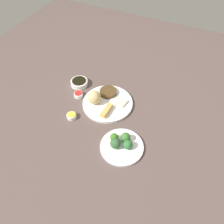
% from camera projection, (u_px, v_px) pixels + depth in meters
% --- Properties ---
extents(tabletop, '(2.20, 2.20, 0.02)m').
position_uv_depth(tabletop, '(110.00, 109.00, 1.33)').
color(tabletop, brown).
rests_on(tabletop, ground).
extents(main_plate, '(0.29, 0.29, 0.02)m').
position_uv_depth(main_plate, '(108.00, 103.00, 1.33)').
color(main_plate, white).
rests_on(main_plate, tabletop).
extents(rice_scoop, '(0.08, 0.08, 0.08)m').
position_uv_depth(rice_scoop, '(94.00, 97.00, 1.30)').
color(rice_scoop, tan).
rests_on(rice_scoop, main_plate).
extents(spring_roll, '(0.10, 0.03, 0.03)m').
position_uv_depth(spring_roll, '(107.00, 111.00, 1.27)').
color(spring_roll, '#D9A351').
rests_on(spring_roll, main_plate).
extents(crab_rangoon_wonton, '(0.07, 0.07, 0.01)m').
position_uv_depth(crab_rangoon_wonton, '(121.00, 102.00, 1.32)').
color(crab_rangoon_wonton, beige).
rests_on(crab_rangoon_wonton, main_plate).
extents(stir_fry_heap, '(0.10, 0.10, 0.02)m').
position_uv_depth(stir_fry_heap, '(108.00, 92.00, 1.37)').
color(stir_fry_heap, '#4D361B').
rests_on(stir_fry_heap, main_plate).
extents(broccoli_plate, '(0.22, 0.22, 0.01)m').
position_uv_depth(broccoli_plate, '(122.00, 147.00, 1.14)').
color(broccoli_plate, white).
rests_on(broccoli_plate, tabletop).
extents(broccoli_floret_0, '(0.05, 0.05, 0.05)m').
position_uv_depth(broccoli_floret_0, '(128.00, 145.00, 1.11)').
color(broccoli_floret_0, '#306832').
rests_on(broccoli_floret_0, broccoli_plate).
extents(broccoli_floret_1, '(0.05, 0.05, 0.05)m').
position_uv_depth(broccoli_floret_1, '(115.00, 143.00, 1.12)').
color(broccoli_floret_1, '#315830').
rests_on(broccoli_floret_1, broccoli_plate).
extents(broccoli_floret_2, '(0.05, 0.05, 0.05)m').
position_uv_depth(broccoli_floret_2, '(126.00, 137.00, 1.14)').
color(broccoli_floret_2, '#346D2D').
rests_on(broccoli_floret_2, broccoli_plate).
extents(broccoli_floret_3, '(0.04, 0.04, 0.04)m').
position_uv_depth(broccoli_floret_3, '(114.00, 137.00, 1.15)').
color(broccoli_floret_3, '#376C1C').
rests_on(broccoli_floret_3, broccoli_plate).
extents(soy_sauce_bowl, '(0.10, 0.10, 0.03)m').
position_uv_depth(soy_sauce_bowl, '(79.00, 83.00, 1.44)').
color(soy_sauce_bowl, white).
rests_on(soy_sauce_bowl, tabletop).
extents(soy_sauce_bowl_liquid, '(0.09, 0.09, 0.00)m').
position_uv_depth(soy_sauce_bowl_liquid, '(79.00, 81.00, 1.42)').
color(soy_sauce_bowl_liquid, black).
rests_on(soy_sauce_bowl_liquid, soy_sauce_bowl).
extents(sauce_ramekin_hot_mustard, '(0.05, 0.05, 0.02)m').
position_uv_depth(sauce_ramekin_hot_mustard, '(72.00, 116.00, 1.26)').
color(sauce_ramekin_hot_mustard, white).
rests_on(sauce_ramekin_hot_mustard, tabletop).
extents(sauce_ramekin_hot_mustard_liquid, '(0.04, 0.04, 0.00)m').
position_uv_depth(sauce_ramekin_hot_mustard_liquid, '(71.00, 115.00, 1.25)').
color(sauce_ramekin_hot_mustard_liquid, yellow).
rests_on(sauce_ramekin_hot_mustard_liquid, sauce_ramekin_hot_mustard).
extents(sauce_ramekin_sweet_and_sour, '(0.05, 0.05, 0.02)m').
position_uv_depth(sauce_ramekin_sweet_and_sour, '(78.00, 95.00, 1.37)').
color(sauce_ramekin_sweet_and_sour, white).
rests_on(sauce_ramekin_sweet_and_sour, tabletop).
extents(sauce_ramekin_sweet_and_sour_liquid, '(0.04, 0.04, 0.00)m').
position_uv_depth(sauce_ramekin_sweet_and_sour_liquid, '(78.00, 93.00, 1.36)').
color(sauce_ramekin_sweet_and_sour_liquid, red).
rests_on(sauce_ramekin_sweet_and_sour_liquid, sauce_ramekin_sweet_and_sour).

